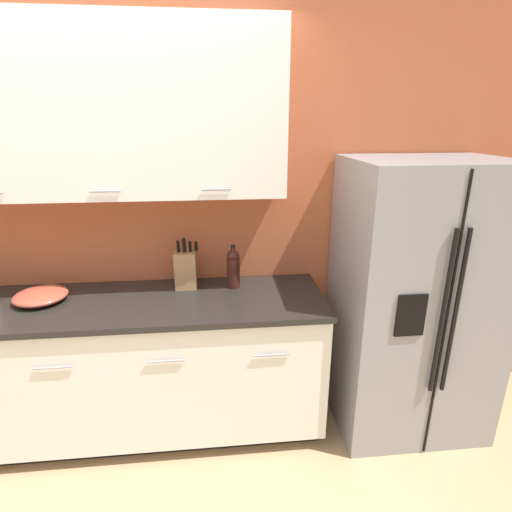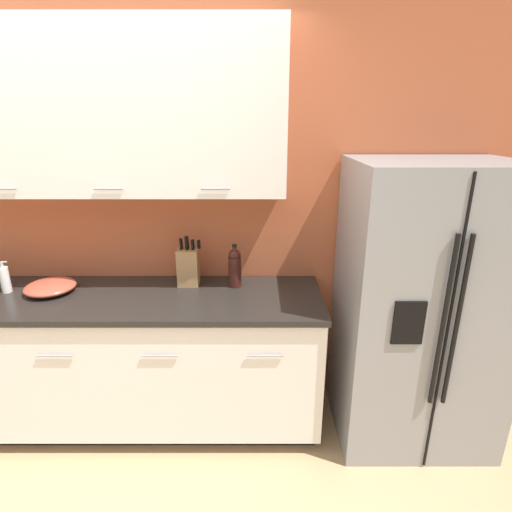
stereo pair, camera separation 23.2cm
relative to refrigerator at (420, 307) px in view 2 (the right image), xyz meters
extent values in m
cube|color=#BC5B38|center=(-1.91, 0.39, 0.44)|extent=(10.00, 0.05, 2.60)
cube|color=white|center=(-1.79, 0.20, 1.10)|extent=(1.95, 0.32, 0.92)
cylinder|color=#99999E|center=(-2.37, 0.03, 0.70)|extent=(0.16, 0.01, 0.01)
cylinder|color=#99999E|center=(-1.79, 0.03, 0.70)|extent=(0.16, 0.01, 0.01)
cylinder|color=#99999E|center=(-1.20, 0.03, 0.70)|extent=(0.16, 0.01, 0.01)
cube|color=black|center=(-1.79, 0.08, -0.81)|extent=(2.35, 0.54, 0.09)
cube|color=white|center=(-1.79, 0.04, -0.37)|extent=(2.39, 0.62, 0.79)
cube|color=black|center=(-1.79, 0.03, 0.04)|extent=(2.41, 0.64, 0.03)
cylinder|color=#99999E|center=(-2.07, -0.28, -0.15)|extent=(0.20, 0.01, 0.01)
cylinder|color=#99999E|center=(-1.50, -0.28, -0.15)|extent=(0.20, 0.01, 0.01)
cylinder|color=#99999E|center=(-0.93, -0.28, -0.15)|extent=(0.20, 0.01, 0.01)
cube|color=gray|center=(0.00, 0.00, 0.00)|extent=(0.91, 0.70, 1.72)
cube|color=black|center=(0.00, -0.35, 0.00)|extent=(0.01, 0.01, 1.68)
cylinder|color=black|center=(-0.03, -0.37, 0.09)|extent=(0.02, 0.02, 0.95)
cylinder|color=black|center=(0.04, -0.37, 0.09)|extent=(0.02, 0.02, 0.95)
cube|color=black|center=(-0.20, -0.36, 0.09)|extent=(0.16, 0.01, 0.24)
cube|color=#A87A4C|center=(-1.41, 0.21, 0.18)|extent=(0.13, 0.12, 0.24)
cylinder|color=black|center=(-1.44, 0.23, 0.33)|extent=(0.01, 0.03, 0.07)
cylinder|color=black|center=(-1.44, 0.19, 0.33)|extent=(0.01, 0.03, 0.08)
cylinder|color=black|center=(-1.41, 0.23, 0.34)|extent=(0.02, 0.04, 0.08)
cylinder|color=black|center=(-1.41, 0.19, 0.34)|extent=(0.02, 0.04, 0.09)
cylinder|color=black|center=(-1.37, 0.23, 0.32)|extent=(0.02, 0.03, 0.06)
cylinder|color=black|center=(-1.37, 0.19, 0.33)|extent=(0.01, 0.03, 0.07)
cylinder|color=black|center=(-1.33, 0.23, 0.32)|extent=(0.02, 0.03, 0.06)
cylinder|color=#3D1914|center=(-1.11, 0.18, 0.16)|extent=(0.08, 0.08, 0.19)
sphere|color=#3D1914|center=(-1.11, 0.18, 0.27)|extent=(0.08, 0.08, 0.08)
cylinder|color=#3D1914|center=(-1.11, 0.18, 0.28)|extent=(0.03, 0.03, 0.07)
cylinder|color=black|center=(-1.11, 0.18, 0.33)|extent=(0.03, 0.03, 0.02)
cylinder|color=white|center=(-2.50, 0.09, 0.14)|extent=(0.06, 0.06, 0.16)
cylinder|color=#B2B2B5|center=(-2.50, 0.09, 0.24)|extent=(0.02, 0.02, 0.04)
cylinder|color=#B2B2B5|center=(-2.49, 0.09, 0.25)|extent=(0.03, 0.01, 0.01)
ellipsoid|color=#B24C38|center=(-2.23, 0.09, 0.09)|extent=(0.30, 0.30, 0.07)
camera|label=1|loc=(-1.21, -2.14, 1.06)|focal=28.00mm
camera|label=2|loc=(-0.98, -2.15, 1.06)|focal=28.00mm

